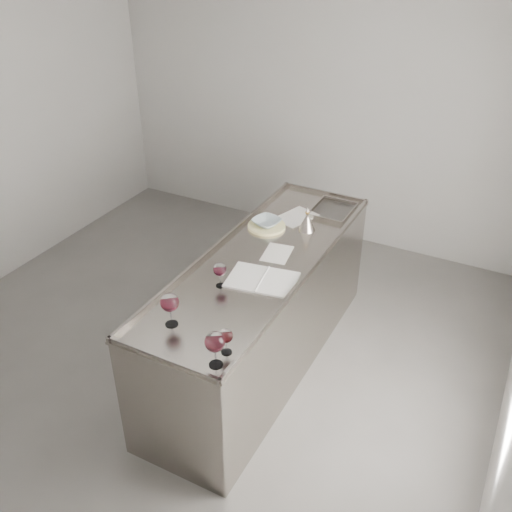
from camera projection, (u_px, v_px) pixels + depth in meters
The scene contains 12 objects.
room_shell at pixel (174, 202), 3.74m from camera, with size 4.54×5.04×2.84m.
counter at pixel (262, 312), 4.25m from camera, with size 0.77×2.42×0.97m.
wine_glass_left at pixel (220, 270), 3.66m from camera, with size 0.09×0.09×0.17m.
wine_glass_middle at pixel (170, 303), 3.30m from camera, with size 0.11×0.11×0.22m.
wine_glass_right at pixel (215, 343), 3.00m from camera, with size 0.11×0.11×0.22m.
wine_glass_small at pixel (226, 337), 3.11m from camera, with size 0.08×0.08×0.16m.
notebook at pixel (262, 280), 3.77m from camera, with size 0.49×0.38×0.02m.
loose_paper_top at pixel (277, 253), 4.07m from camera, with size 0.19×0.26×0.00m, color silver.
loose_paper_under at pixel (296, 217), 4.54m from camera, with size 0.23×0.32×0.00m, color white.
trivet at pixel (267, 226), 4.40m from camera, with size 0.29×0.29×0.02m, color beige.
ceramic_bowl at pixel (267, 222), 4.38m from camera, with size 0.21×0.21×0.05m, color #94A5AC.
wine_funnel at pixel (307, 223), 4.34m from camera, with size 0.13×0.13×0.19m.
Camera 1 is at (2.04, -2.73, 3.06)m, focal length 40.00 mm.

